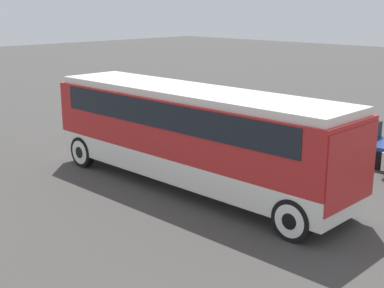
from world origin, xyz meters
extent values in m
plane|color=#423F3D|center=(0.00, 0.00, 0.00)|extent=(120.00, 120.00, 0.00)
cube|color=silver|center=(0.00, 0.00, 0.83)|extent=(10.83, 2.47, 0.74)
cube|color=red|center=(0.00, 0.00, 2.07)|extent=(10.83, 2.47, 1.73)
cube|color=black|center=(0.00, 0.00, 2.50)|extent=(9.53, 2.51, 0.78)
cube|color=silver|center=(0.00, 0.00, 3.05)|extent=(10.61, 2.27, 0.22)
cube|color=red|center=(5.26, 0.00, 1.82)|extent=(0.36, 2.37, 1.98)
cylinder|color=black|center=(4.54, -1.12, 0.54)|extent=(1.09, 0.28, 1.09)
cylinder|color=silver|center=(4.54, -1.12, 0.54)|extent=(0.85, 0.30, 0.85)
cylinder|color=black|center=(4.54, -1.12, 0.54)|extent=(0.41, 0.32, 0.41)
cylinder|color=black|center=(4.54, 1.12, 0.54)|extent=(1.09, 0.28, 1.09)
cylinder|color=silver|center=(4.54, 1.12, 0.54)|extent=(0.85, 0.30, 0.85)
cylinder|color=black|center=(4.54, 1.12, 0.54)|extent=(0.41, 0.32, 0.41)
cylinder|color=black|center=(-4.38, -1.12, 0.54)|extent=(1.09, 0.28, 1.09)
cylinder|color=silver|center=(-4.38, -1.12, 0.54)|extent=(0.85, 0.30, 0.85)
cylinder|color=black|center=(-4.38, -1.12, 0.54)|extent=(0.41, 0.32, 0.41)
cylinder|color=black|center=(-4.38, 1.12, 0.54)|extent=(1.09, 0.28, 1.09)
cylinder|color=silver|center=(-4.38, 1.12, 0.54)|extent=(0.85, 0.30, 0.85)
cylinder|color=black|center=(-4.38, 1.12, 0.54)|extent=(0.41, 0.32, 0.41)
cube|color=navy|center=(1.78, 6.73, 0.53)|extent=(4.09, 1.76, 0.55)
cube|color=black|center=(1.61, 6.73, 1.10)|extent=(2.13, 1.58, 0.59)
cylinder|color=black|center=(3.35, 5.94, 0.34)|extent=(0.67, 0.22, 0.67)
cylinder|color=black|center=(3.35, 5.94, 0.34)|extent=(0.26, 0.26, 0.26)
cylinder|color=black|center=(0.20, 5.94, 0.34)|extent=(0.67, 0.22, 0.67)
cylinder|color=black|center=(0.20, 5.94, 0.34)|extent=(0.26, 0.26, 0.26)
cylinder|color=black|center=(0.20, 7.52, 0.34)|extent=(0.67, 0.22, 0.67)
cylinder|color=black|center=(0.20, 7.52, 0.34)|extent=(0.26, 0.26, 0.26)
camera|label=1|loc=(11.29, -11.52, 5.64)|focal=50.00mm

